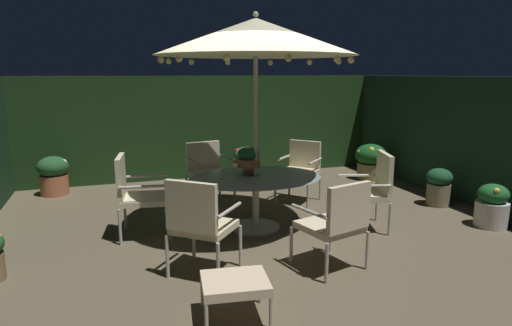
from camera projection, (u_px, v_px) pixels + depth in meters
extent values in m
cube|color=brown|center=(264.00, 233.00, 5.72)|extent=(7.54, 7.20, 0.02)
cube|color=#1C3717|center=(206.00, 127.00, 8.72)|extent=(7.54, 0.30, 1.98)
cube|color=#1A3221|center=(489.00, 143.00, 6.64)|extent=(0.30, 7.20, 1.98)
cylinder|color=#BAADA8|center=(256.00, 227.00, 5.86)|extent=(0.65, 0.65, 0.03)
cylinder|color=#BAADA8|center=(256.00, 204.00, 5.80)|extent=(0.09, 0.09, 0.69)
ellipsoid|color=#89969C|center=(256.00, 177.00, 5.73)|extent=(1.77, 1.37, 0.03)
cylinder|color=#BAB6A3|center=(256.00, 139.00, 5.63)|extent=(0.06, 0.06, 2.40)
cone|color=beige|center=(256.00, 37.00, 5.37)|extent=(2.51, 2.51, 0.45)
sphere|color=#BAB6A3|center=(256.00, 14.00, 5.32)|extent=(0.07, 0.07, 0.07)
sphere|color=#F9DB8C|center=(339.00, 61.00, 5.79)|extent=(0.08, 0.08, 0.08)
sphere|color=#F9DB8C|center=(310.00, 62.00, 6.27)|extent=(0.08, 0.08, 0.08)
sphere|color=#F9DB8C|center=(270.00, 63.00, 6.54)|extent=(0.08, 0.08, 0.08)
sphere|color=#F9DB8C|center=(228.00, 63.00, 6.48)|extent=(0.08, 0.08, 0.08)
sphere|color=#F9DB8C|center=(191.00, 62.00, 6.14)|extent=(0.08, 0.08, 0.08)
sphere|color=#F9DB8C|center=(168.00, 61.00, 5.67)|extent=(0.08, 0.08, 0.08)
sphere|color=#F9DB8C|center=(161.00, 60.00, 5.08)|extent=(0.08, 0.08, 0.08)
sphere|color=#F9DB8C|center=(179.00, 59.00, 4.61)|extent=(0.08, 0.08, 0.08)
sphere|color=#F9DB8C|center=(227.00, 58.00, 4.33)|extent=(0.08, 0.08, 0.08)
sphere|color=#F9DB8C|center=(288.00, 58.00, 4.34)|extent=(0.08, 0.08, 0.08)
sphere|color=#F9DB8C|center=(337.00, 59.00, 4.68)|extent=(0.08, 0.08, 0.08)
sphere|color=#F9DB8C|center=(351.00, 60.00, 5.16)|extent=(0.08, 0.08, 0.08)
cylinder|color=#A1674D|center=(248.00, 171.00, 5.79)|extent=(0.14, 0.14, 0.11)
cylinder|color=#AF6949|center=(248.00, 163.00, 5.77)|extent=(0.31, 0.31, 0.11)
ellipsoid|color=#205430|center=(248.00, 154.00, 5.74)|extent=(0.29, 0.29, 0.17)
sphere|color=beige|center=(248.00, 149.00, 5.73)|extent=(0.10, 0.10, 0.10)
cylinder|color=#BAB4A7|center=(308.00, 194.00, 6.67)|extent=(0.04, 0.04, 0.45)
cylinder|color=#BAB4A7|center=(275.00, 190.00, 6.93)|extent=(0.04, 0.04, 0.45)
cylinder|color=#BAB4A7|center=(320.00, 187.00, 7.13)|extent=(0.04, 0.04, 0.45)
cylinder|color=#BAB4A7|center=(289.00, 183.00, 7.39)|extent=(0.04, 0.04, 0.45)
cube|color=beige|center=(298.00, 172.00, 6.98)|extent=(0.75, 0.75, 0.07)
cube|color=beige|center=(305.00, 154.00, 7.15)|extent=(0.40, 0.43, 0.44)
cylinder|color=#BAB4A7|center=(315.00, 161.00, 6.81)|extent=(0.40, 0.37, 0.04)
cylinder|color=#BAB4A7|center=(283.00, 158.00, 7.07)|extent=(0.40, 0.37, 0.04)
cylinder|color=#B4B0A7|center=(235.00, 190.00, 6.94)|extent=(0.04, 0.04, 0.43)
cylinder|color=#B4B0A7|center=(200.00, 196.00, 6.64)|extent=(0.04, 0.04, 0.43)
cylinder|color=#B4B0A7|center=(220.00, 183.00, 7.38)|extent=(0.04, 0.04, 0.43)
cylinder|color=#B4B0A7|center=(187.00, 188.00, 7.08)|extent=(0.04, 0.04, 0.43)
cube|color=beige|center=(210.00, 174.00, 6.96)|extent=(0.68, 0.63, 0.07)
cube|color=beige|center=(203.00, 155.00, 7.12)|extent=(0.57, 0.18, 0.45)
cylinder|color=#B4B0A7|center=(227.00, 157.00, 7.06)|extent=(0.14, 0.50, 0.04)
cylinder|color=#B4B0A7|center=(192.00, 161.00, 6.76)|extent=(0.14, 0.50, 0.04)
cylinder|color=#BBB0AC|center=(171.00, 211.00, 5.89)|extent=(0.04, 0.04, 0.45)
cylinder|color=#BBB0AC|center=(170.00, 224.00, 5.36)|extent=(0.04, 0.04, 0.45)
cylinder|color=#BBB0AC|center=(125.00, 213.00, 5.79)|extent=(0.04, 0.04, 0.45)
cylinder|color=#BBB0AC|center=(120.00, 227.00, 5.25)|extent=(0.04, 0.04, 0.45)
cube|color=beige|center=(146.00, 199.00, 5.52)|extent=(0.65, 0.62, 0.07)
cube|color=beige|center=(121.00, 177.00, 5.41)|extent=(0.13, 0.54, 0.52)
cylinder|color=#BBB0AC|center=(146.00, 176.00, 5.74)|extent=(0.57, 0.12, 0.04)
cylinder|color=#BBB0AC|center=(143.00, 187.00, 5.21)|extent=(0.57, 0.12, 0.04)
cylinder|color=#BBB4AC|center=(194.00, 239.00, 4.88)|extent=(0.04, 0.04, 0.46)
cylinder|color=#BBB4AC|center=(240.00, 246.00, 4.67)|extent=(0.04, 0.04, 0.46)
cylinder|color=#BBB4AC|center=(167.00, 256.00, 4.40)|extent=(0.04, 0.04, 0.46)
cylinder|color=#BBB4AC|center=(218.00, 266.00, 4.20)|extent=(0.04, 0.04, 0.46)
cube|color=beige|center=(204.00, 227.00, 4.49)|extent=(0.76, 0.76, 0.07)
cube|color=beige|center=(191.00, 207.00, 4.20)|extent=(0.46, 0.40, 0.50)
cylinder|color=#BBB4AC|center=(179.00, 204.00, 4.55)|extent=(0.36, 0.41, 0.04)
cylinder|color=#BBB4AC|center=(229.00, 210.00, 4.34)|extent=(0.36, 0.41, 0.04)
cylinder|color=#B9B1A8|center=(291.00, 245.00, 4.75)|extent=(0.04, 0.04, 0.42)
cylinder|color=#B9B1A8|center=(330.00, 235.00, 5.06)|extent=(0.04, 0.04, 0.42)
cylinder|color=#B9B1A8|center=(327.00, 264.00, 4.29)|extent=(0.04, 0.04, 0.42)
cylinder|color=#B9B1A8|center=(367.00, 251.00, 4.60)|extent=(0.04, 0.04, 0.42)
cube|color=beige|center=(329.00, 226.00, 4.63)|extent=(0.68, 0.68, 0.07)
cube|color=beige|center=(349.00, 208.00, 4.35)|extent=(0.54, 0.20, 0.48)
cylinder|color=#B9B1A8|center=(309.00, 212.00, 4.43)|extent=(0.17, 0.53, 0.04)
cylinder|color=#B9B1A8|center=(350.00, 202.00, 4.74)|extent=(0.17, 0.53, 0.04)
cylinder|color=#B5B7A7|center=(344.00, 220.00, 5.56)|extent=(0.04, 0.04, 0.42)
cylinder|color=#B5B7A7|center=(336.00, 206.00, 6.12)|extent=(0.04, 0.04, 0.42)
cylinder|color=#B5B7A7|center=(390.00, 220.00, 5.57)|extent=(0.04, 0.04, 0.42)
cylinder|color=#B5B7A7|center=(377.00, 206.00, 6.13)|extent=(0.04, 0.04, 0.42)
cube|color=beige|center=(362.00, 195.00, 5.79)|extent=(0.71, 0.71, 0.07)
cube|color=beige|center=(384.00, 173.00, 5.74)|extent=(0.23, 0.54, 0.52)
cylinder|color=#B5B7A7|center=(369.00, 186.00, 5.47)|extent=(0.54, 0.20, 0.04)
cylinder|color=#B5B7A7|center=(358.00, 175.00, 6.04)|extent=(0.54, 0.20, 0.04)
cylinder|color=#B9AFA4|center=(202.00, 294.00, 3.84)|extent=(0.03, 0.03, 0.28)
cylinder|color=#B9AFA4|center=(260.00, 288.00, 3.94)|extent=(0.03, 0.03, 0.28)
cylinder|color=#B9AFA4|center=(206.00, 320.00, 3.43)|extent=(0.03, 0.03, 0.28)
cylinder|color=#B9AFA4|center=(271.00, 313.00, 3.53)|extent=(0.03, 0.03, 0.28)
cube|color=beige|center=(235.00, 283.00, 3.65)|extent=(0.61, 0.52, 0.08)
cylinder|color=#AE6343|center=(54.00, 185.00, 7.47)|extent=(0.45, 0.45, 0.34)
ellipsoid|color=#214E27|center=(53.00, 167.00, 7.41)|extent=(0.51, 0.51, 0.36)
sphere|color=silver|center=(64.00, 162.00, 7.41)|extent=(0.09, 0.09, 0.09)
sphere|color=silver|center=(50.00, 159.00, 7.52)|extent=(0.09, 0.09, 0.09)
sphere|color=silver|center=(43.00, 167.00, 7.33)|extent=(0.10, 0.10, 0.10)
sphere|color=silver|center=(55.00, 168.00, 7.25)|extent=(0.07, 0.07, 0.07)
cylinder|color=#7D7253|center=(438.00, 194.00, 6.86)|extent=(0.35, 0.35, 0.35)
ellipsoid|color=#174528|center=(440.00, 177.00, 6.81)|extent=(0.39, 0.39, 0.27)
sphere|color=#EB4E64|center=(448.00, 175.00, 6.84)|extent=(0.10, 0.10, 0.10)
sphere|color=#D14B68|center=(434.00, 173.00, 6.88)|extent=(0.08, 0.08, 0.08)
sphere|color=#D55873|center=(434.00, 177.00, 6.78)|extent=(0.08, 0.08, 0.08)
sphere|color=#DD5C74|center=(445.00, 175.00, 6.72)|extent=(0.09, 0.09, 0.09)
cylinder|color=tan|center=(246.00, 171.00, 8.51)|extent=(0.50, 0.50, 0.35)
ellipsoid|color=#205D2A|center=(246.00, 155.00, 8.45)|extent=(0.47, 0.47, 0.33)
sphere|color=#C23934|center=(252.00, 152.00, 8.48)|extent=(0.07, 0.07, 0.07)
sphere|color=#DF3043|center=(245.00, 151.00, 8.54)|extent=(0.07, 0.07, 0.07)
sphere|color=red|center=(238.00, 151.00, 8.39)|extent=(0.10, 0.10, 0.10)
sphere|color=#CB3442|center=(249.00, 154.00, 8.33)|extent=(0.09, 0.09, 0.09)
cylinder|color=beige|center=(491.00, 214.00, 5.90)|extent=(0.42, 0.42, 0.35)
ellipsoid|color=#1B5627|center=(494.00, 194.00, 5.85)|extent=(0.39, 0.39, 0.27)
sphere|color=#F6C753|center=(499.00, 193.00, 5.88)|extent=(0.09, 0.09, 0.09)
sphere|color=#F9C25A|center=(483.00, 189.00, 5.96)|extent=(0.06, 0.06, 0.06)
sphere|color=#F3C14E|center=(497.00, 191.00, 5.69)|extent=(0.08, 0.08, 0.08)
cylinder|color=olive|center=(370.00, 171.00, 8.59)|extent=(0.50, 0.50, 0.31)
ellipsoid|color=#154A1C|center=(371.00, 155.00, 8.52)|extent=(0.60, 0.60, 0.42)
sphere|color=#F6D254|center=(376.00, 151.00, 8.60)|extent=(0.11, 0.11, 0.11)
sphere|color=#DCC754|center=(367.00, 152.00, 8.74)|extent=(0.07, 0.07, 0.07)
sphere|color=yellow|center=(364.00, 148.00, 8.60)|extent=(0.08, 0.08, 0.08)
sphere|color=#E4CE55|center=(360.00, 152.00, 8.44)|extent=(0.09, 0.09, 0.09)
sphere|color=yellow|center=(372.00, 150.00, 8.31)|extent=(0.11, 0.11, 0.11)
sphere|color=#E4CC52|center=(378.00, 148.00, 8.40)|extent=(0.07, 0.07, 0.07)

